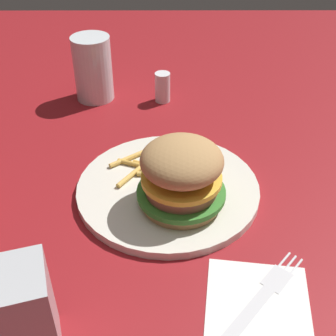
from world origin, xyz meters
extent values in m
plane|color=maroon|center=(0.00, 0.00, 0.00)|extent=(1.60, 1.60, 0.00)
cylinder|color=silver|center=(-0.01, -0.02, 0.01)|extent=(0.25, 0.25, 0.01)
cylinder|color=tan|center=(0.02, 0.00, 0.02)|extent=(0.10, 0.10, 0.01)
cylinder|color=#387F2D|center=(0.02, 0.00, 0.03)|extent=(0.12, 0.12, 0.01)
cylinder|color=#8E5B47|center=(0.02, 0.00, 0.04)|extent=(0.09, 0.09, 0.02)
cylinder|color=yellow|center=(0.02, 0.00, 0.05)|extent=(0.10, 0.10, 0.01)
ellipsoid|color=tan|center=(0.02, 0.00, 0.08)|extent=(0.10, 0.10, 0.05)
cylinder|color=gold|center=(-0.05, -0.06, 0.02)|extent=(0.03, 0.07, 0.01)
cylinder|color=gold|center=(-0.08, -0.04, 0.02)|extent=(0.06, 0.02, 0.01)
cylinder|color=gold|center=(-0.05, -0.04, 0.02)|extent=(0.03, 0.06, 0.01)
cylinder|color=#E5B251|center=(-0.04, -0.06, 0.02)|extent=(0.07, 0.05, 0.01)
cylinder|color=gold|center=(-0.06, -0.03, 0.02)|extent=(0.02, 0.07, 0.01)
cylinder|color=#E5B251|center=(-0.03, -0.03, 0.02)|extent=(0.01, 0.06, 0.01)
cylinder|color=#E5B251|center=(-0.07, -0.03, 0.02)|extent=(0.06, 0.01, 0.01)
cylinder|color=gold|center=(-0.06, -0.04, 0.02)|extent=(0.05, 0.02, 0.01)
cylinder|color=#E5B251|center=(-0.08, -0.07, 0.02)|extent=(0.05, 0.07, 0.01)
cube|color=white|center=(0.17, 0.08, 0.00)|extent=(0.12, 0.12, 0.00)
cube|color=silver|center=(0.20, 0.06, 0.00)|extent=(0.09, 0.08, 0.00)
cube|color=silver|center=(0.14, 0.11, 0.00)|extent=(0.04, 0.04, 0.00)
cylinder|color=silver|center=(0.12, 0.13, 0.00)|extent=(0.02, 0.02, 0.00)
cylinder|color=silver|center=(0.12, 0.13, 0.00)|extent=(0.02, 0.02, 0.00)
cylinder|color=silver|center=(0.11, 0.12, 0.00)|extent=(0.02, 0.02, 0.00)
cylinder|color=silver|center=(-0.29, -0.15, 0.06)|extent=(0.07, 0.07, 0.12)
cylinder|color=silver|center=(-0.29, -0.15, 0.03)|extent=(0.06, 0.06, 0.07)
cube|color=#B7BABF|center=(0.23, -0.17, 0.05)|extent=(0.08, 0.10, 0.11)
cylinder|color=white|center=(-0.28, -0.03, 0.03)|extent=(0.03, 0.03, 0.06)
camera|label=1|loc=(0.48, -0.02, 0.41)|focal=48.57mm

